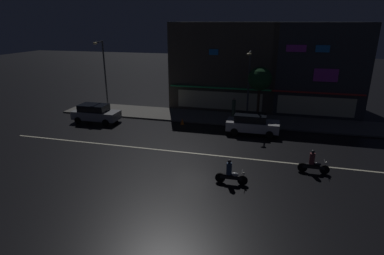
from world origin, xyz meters
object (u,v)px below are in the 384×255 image
object	(u,v)px
parked_car_near_kerb	(96,113)
parked_car_trailing	(252,123)
streetlamp_west	(104,69)
streetlamp_mid	(249,80)
pedestrian_on_sidewalk	(234,108)
motorcycle_following	(313,163)
motorcycle_lead	(231,174)
traffic_cone	(182,121)

from	to	relation	value
parked_car_near_kerb	parked_car_trailing	distance (m)	14.39
streetlamp_west	parked_car_trailing	distance (m)	16.61
streetlamp_west	parked_car_trailing	bearing A→B (deg)	-14.51
streetlamp_mid	parked_car_trailing	bearing A→B (deg)	-76.94
pedestrian_on_sidewalk	parked_car_trailing	distance (m)	4.49
motorcycle_following	streetlamp_mid	bearing A→B (deg)	-60.39
streetlamp_mid	parked_car_trailing	world-z (taller)	streetlamp_mid
streetlamp_west	motorcycle_lead	bearing A→B (deg)	-40.94
streetlamp_west	parked_car_near_kerb	bearing A→B (deg)	-73.18
streetlamp_west	motorcycle_lead	xyz separation A→B (m)	(15.20, -13.18, -3.63)
streetlamp_west	pedestrian_on_sidewalk	world-z (taller)	streetlamp_west
parked_car_trailing	traffic_cone	size ratio (longest dim) A/B	7.82
streetlamp_mid	motorcycle_following	bearing A→B (deg)	-62.64
parked_car_near_kerb	streetlamp_west	bearing A→B (deg)	-73.18
motorcycle_lead	motorcycle_following	distance (m)	5.45
traffic_cone	streetlamp_west	bearing A→B (deg)	161.34
streetlamp_west	parked_car_near_kerb	xyz separation A→B (m)	(1.35, -4.47, -3.40)
pedestrian_on_sidewalk	parked_car_trailing	size ratio (longest dim) A/B	0.44
pedestrian_on_sidewalk	streetlamp_west	bearing A→B (deg)	-119.23
motorcycle_lead	traffic_cone	distance (m)	11.57
parked_car_trailing	motorcycle_lead	world-z (taller)	parked_car_trailing
parked_car_trailing	motorcycle_following	size ratio (longest dim) A/B	2.26
pedestrian_on_sidewalk	motorcycle_lead	xyz separation A→B (m)	(1.52, -13.10, -0.39)
streetlamp_mid	motorcycle_lead	world-z (taller)	streetlamp_mid
parked_car_trailing	streetlamp_mid	bearing A→B (deg)	-76.94
parked_car_trailing	motorcycle_lead	size ratio (longest dim) A/B	2.26
streetlamp_mid	motorcycle_lead	size ratio (longest dim) A/B	3.37
parked_car_trailing	pedestrian_on_sidewalk	bearing A→B (deg)	-62.74
motorcycle_lead	traffic_cone	xyz separation A→B (m)	(-5.80, 10.01, -0.36)
streetlamp_mid	motorcycle_lead	xyz separation A→B (m)	(0.17, -12.18, -3.33)
parked_car_trailing	parked_car_near_kerb	bearing A→B (deg)	1.60
streetlamp_west	parked_car_near_kerb	distance (m)	5.78
traffic_cone	motorcycle_following	bearing A→B (deg)	-34.86
streetlamp_west	pedestrian_on_sidewalk	xyz separation A→B (m)	(13.68, -0.08, -3.24)
parked_car_trailing	motorcycle_following	distance (m)	7.72
streetlamp_west	traffic_cone	size ratio (longest dim) A/B	12.69
streetlamp_west	traffic_cone	world-z (taller)	streetlamp_west
parked_car_trailing	traffic_cone	distance (m)	6.43
streetlamp_mid	pedestrian_on_sidewalk	distance (m)	3.36
parked_car_near_kerb	motorcycle_following	size ratio (longest dim) A/B	2.26
parked_car_trailing	motorcycle_lead	bearing A→B (deg)	86.60
streetlamp_west	streetlamp_mid	size ratio (longest dim) A/B	1.09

